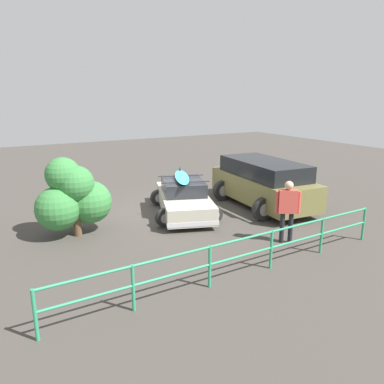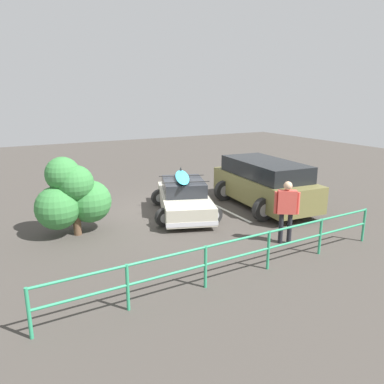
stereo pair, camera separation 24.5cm
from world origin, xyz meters
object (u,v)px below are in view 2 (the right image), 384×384
object	(u,v)px
bush_near_left	(73,196)
sedan_car	(184,198)
suv_car	(264,183)
person_bystander	(287,207)

from	to	relation	value
bush_near_left	sedan_car	bearing A→B (deg)	-176.75
sedan_car	suv_car	size ratio (longest dim) A/B	0.87
person_bystander	sedan_car	bearing A→B (deg)	-71.67
person_bystander	bush_near_left	xyz separation A→B (m)	(5.20, -3.68, 0.11)
sedan_car	person_bystander	xyz separation A→B (m)	(-1.29, 3.90, 0.52)
sedan_car	person_bystander	size ratio (longest dim) A/B	2.35
suv_car	person_bystander	distance (m)	3.68
sedan_car	bush_near_left	xyz separation A→B (m)	(3.91, 0.22, 0.63)
sedan_car	bush_near_left	bearing A→B (deg)	3.25
suv_car	bush_near_left	world-z (taller)	bush_near_left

